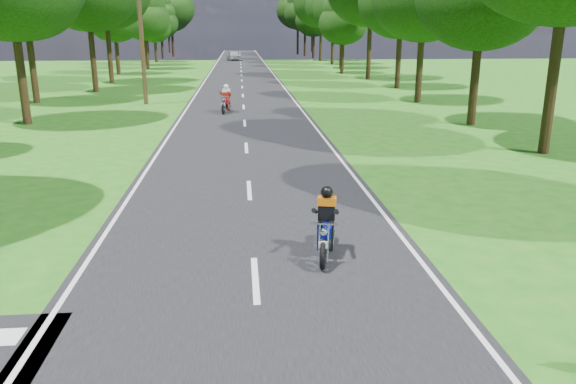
{
  "coord_description": "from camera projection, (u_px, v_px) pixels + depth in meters",
  "views": [
    {
      "loc": [
        -0.2,
        -7.48,
        4.44
      ],
      "look_at": [
        0.77,
        4.0,
        1.1
      ],
      "focal_mm": 35.0,
      "sensor_mm": 36.0,
      "label": 1
    }
  ],
  "objects": [
    {
      "name": "ground",
      "position": [
        259.0,
        338.0,
        8.41
      ],
      "size": [
        160.0,
        160.0,
        0.0
      ],
      "primitive_type": "plane",
      "color": "#1C5E15",
      "rests_on": "ground"
    },
    {
      "name": "main_road",
      "position": [
        241.0,
        75.0,
        56.25
      ],
      "size": [
        7.0,
        140.0,
        0.02
      ],
      "primitive_type": "cube",
      "color": "black",
      "rests_on": "ground"
    },
    {
      "name": "road_markings",
      "position": [
        240.0,
        77.0,
        54.45
      ],
      "size": [
        7.4,
        140.0,
        0.01
      ],
      "color": "silver",
      "rests_on": "main_road"
    },
    {
      "name": "telegraph_pole",
      "position": [
        141.0,
        36.0,
        33.58
      ],
      "size": [
        1.2,
        0.26,
        8.0
      ],
      "color": "#382616",
      "rests_on": "ground"
    },
    {
      "name": "rider_near_blue",
      "position": [
        326.0,
        222.0,
        11.26
      ],
      "size": [
        0.91,
        1.77,
        1.41
      ],
      "primitive_type": null,
      "rotation": [
        0.0,
        0.0,
        -0.21
      ],
      "color": "#0C1389",
      "rests_on": "main_road"
    },
    {
      "name": "rider_far_red",
      "position": [
        226.0,
        99.0,
        30.87
      ],
      "size": [
        0.9,
        1.92,
        1.53
      ],
      "primitive_type": null,
      "rotation": [
        0.0,
        0.0,
        -0.16
      ],
      "color": "#B50D21",
      "rests_on": "main_road"
    },
    {
      "name": "distant_car",
      "position": [
        234.0,
        55.0,
        82.93
      ],
      "size": [
        2.53,
        4.51,
        1.45
      ],
      "primitive_type": "imported",
      "rotation": [
        0.0,
        0.0,
        0.2
      ],
      "color": "silver",
      "rests_on": "main_road"
    }
  ]
}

